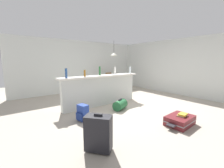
# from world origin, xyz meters

# --- Properties ---
(ground_plane) EXTENTS (13.00, 13.00, 0.05)m
(ground_plane) POSITION_xyz_m (0.00, 0.00, -0.03)
(ground_plane) COLOR #ADA393
(wall_back) EXTENTS (6.60, 0.10, 2.50)m
(wall_back) POSITION_xyz_m (0.00, 3.05, 1.25)
(wall_back) COLOR silver
(wall_back) RESTS_ON ground_plane
(wall_right) EXTENTS (0.10, 6.00, 2.50)m
(wall_right) POSITION_xyz_m (3.05, 0.30, 1.25)
(wall_right) COLOR silver
(wall_right) RESTS_ON ground_plane
(partition_half_wall) EXTENTS (2.80, 0.20, 0.99)m
(partition_half_wall) POSITION_xyz_m (-0.63, 0.38, 0.49)
(partition_half_wall) COLOR silver
(partition_half_wall) RESTS_ON ground_plane
(bar_countertop) EXTENTS (2.96, 0.40, 0.05)m
(bar_countertop) POSITION_xyz_m (-0.63, 0.38, 1.01)
(bar_countertop) COLOR white
(bar_countertop) RESTS_ON partition_half_wall
(bottle_blue) EXTENTS (0.07, 0.07, 0.28)m
(bottle_blue) POSITION_xyz_m (-1.85, 0.36, 1.18)
(bottle_blue) COLOR #284C89
(bottle_blue) RESTS_ON bar_countertop
(bottle_amber) EXTENTS (0.06, 0.06, 0.21)m
(bottle_amber) POSITION_xyz_m (-1.29, 0.32, 1.14)
(bottle_amber) COLOR #9E661E
(bottle_amber) RESTS_ON bar_countertop
(bottle_green) EXTENTS (0.06, 0.06, 0.30)m
(bottle_green) POSITION_xyz_m (-0.64, 0.47, 1.19)
(bottle_green) COLOR #2D6B38
(bottle_green) RESTS_ON bar_countertop
(bottle_white) EXTENTS (0.07, 0.07, 0.27)m
(bottle_white) POSITION_xyz_m (-0.01, 0.41, 1.17)
(bottle_white) COLOR silver
(bottle_white) RESTS_ON bar_countertop
(bottle_clear) EXTENTS (0.07, 0.07, 0.26)m
(bottle_clear) POSITION_xyz_m (0.66, 0.32, 1.17)
(bottle_clear) COLOR silver
(bottle_clear) RESTS_ON bar_countertop
(dining_table) EXTENTS (1.10, 0.80, 0.74)m
(dining_table) POSITION_xyz_m (1.03, 1.86, 0.65)
(dining_table) COLOR #4C331E
(dining_table) RESTS_ON ground_plane
(dining_chair_near_partition) EXTENTS (0.44, 0.44, 0.93)m
(dining_chair_near_partition) POSITION_xyz_m (1.00, 1.28, 0.52)
(dining_chair_near_partition) COLOR #9E754C
(dining_chair_near_partition) RESTS_ON ground_plane
(dining_chair_far_side) EXTENTS (0.46, 0.46, 0.93)m
(dining_chair_far_side) POSITION_xyz_m (1.04, 2.40, 0.52)
(dining_chair_far_side) COLOR #9E754C
(dining_chair_far_side) RESTS_ON ground_plane
(pendant_lamp) EXTENTS (0.34, 0.34, 0.76)m
(pendant_lamp) POSITION_xyz_m (1.13, 1.95, 1.85)
(pendant_lamp) COLOR black
(suitcase_flat_maroon) EXTENTS (0.84, 0.52, 0.22)m
(suitcase_flat_maroon) POSITION_xyz_m (-0.02, -2.10, 0.11)
(suitcase_flat_maroon) COLOR maroon
(suitcase_flat_maroon) RESTS_ON ground_plane
(suitcase_upright_black) EXTENTS (0.47, 0.49, 0.67)m
(suitcase_upright_black) POSITION_xyz_m (-2.11, -1.79, 0.33)
(suitcase_upright_black) COLOR black
(suitcase_upright_black) RESTS_ON ground_plane
(duffel_bag_green) EXTENTS (0.56, 0.46, 0.34)m
(duffel_bag_green) POSITION_xyz_m (-0.44, -0.39, 0.15)
(duffel_bag_green) COLOR #286B3D
(duffel_bag_green) RESTS_ON ground_plane
(backpack_blue) EXTENTS (0.29, 0.31, 0.42)m
(backpack_blue) POSITION_xyz_m (-1.77, -0.47, 0.20)
(backpack_blue) COLOR #233D93
(backpack_blue) RESTS_ON ground_plane
(book_stack) EXTENTS (0.26, 0.23, 0.06)m
(book_stack) POSITION_xyz_m (0.02, -2.13, 0.25)
(book_stack) COLOR tan
(book_stack) RESTS_ON suitcase_flat_maroon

